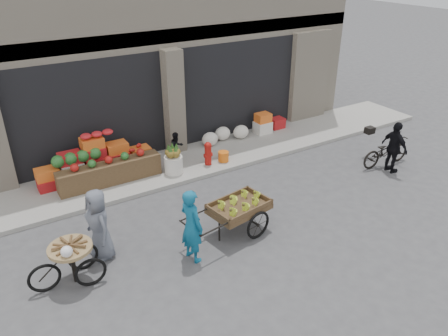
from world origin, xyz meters
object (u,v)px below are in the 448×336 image
orange_bucket (223,156)px  tricycle_cart (72,258)px  banana_cart (238,206)px  vendor_woman (192,226)px  vendor_grey (99,224)px  seated_person (177,147)px  cyclist (394,148)px  pineapple_bin (174,165)px  bicycle (386,151)px  fire_hydrant (208,152)px

orange_bucket → tricycle_cart: bearing=-151.0°
banana_cart → vendor_woman: (-1.32, -0.31, 0.13)m
banana_cart → vendor_grey: (-2.91, 0.76, 0.10)m
seated_person → vendor_grey: size_ratio=0.59×
orange_bucket → cyclist: size_ratio=0.21×
pineapple_bin → bicycle: bicycle is taller
tricycle_cart → orange_bucket: bearing=29.8°
vendor_woman → tricycle_cart: (-2.31, 0.58, -0.26)m
vendor_woman → vendor_grey: size_ratio=1.04×
banana_cart → bicycle: banana_cart is taller
pineapple_bin → fire_hydrant: bearing=-2.6°
orange_bucket → vendor_woman: bearing=-129.8°
cyclist → seated_person: bearing=58.5°
pineapple_bin → cyclist: (5.53, -3.05, 0.39)m
pineapple_bin → tricycle_cart: (-3.58, -2.97, 0.20)m
pineapple_bin → vendor_woman: (-1.27, -3.55, 0.45)m
pineapple_bin → orange_bucket: bearing=-3.6°
fire_hydrant → vendor_grey: size_ratio=0.45×
pineapple_bin → cyclist: bearing=-28.9°
seated_person → bicycle: (5.33, -3.25, -0.13)m
tricycle_cart → pineapple_bin: bearing=40.4°
seated_person → vendor_grey: 4.49m
bicycle → cyclist: (-0.20, -0.40, 0.31)m
fire_hydrant → vendor_woman: size_ratio=0.43×
fire_hydrant → banana_cart: 3.36m
banana_cart → bicycle: size_ratio=1.39×
vendor_woman → bicycle: size_ratio=0.96×
seated_person → vendor_grey: vendor_grey is taller
pineapple_bin → vendor_woman: vendor_woman is taller
pineapple_bin → seated_person: size_ratio=0.56×
banana_cart → vendor_grey: vendor_grey is taller
fire_hydrant → vendor_woman: (-2.37, -3.50, 0.32)m
vendor_woman → seated_person: bearing=-33.1°
bicycle → cyclist: cyclist is taller
fire_hydrant → vendor_woman: 4.24m
tricycle_cart → banana_cart: bearing=-3.4°
pineapple_bin → vendor_grey: vendor_grey is taller
seated_person → banana_cart: 3.85m
banana_cart → bicycle: (5.68, 0.59, -0.24)m
bicycle → cyclist: size_ratio=1.12×
cyclist → vendor_woman: bearing=98.1°
vendor_grey → orange_bucket: bearing=111.3°
fire_hydrant → orange_bucket: fire_hydrant is taller
fire_hydrant → bicycle: bicycle is taller
vendor_grey → pineapple_bin: bearing=124.1°
bicycle → fire_hydrant: bearing=64.7°
vendor_woman → banana_cart: bearing=-88.0°
orange_bucket → cyclist: (3.93, -2.95, 0.49)m
fire_hydrant → tricycle_cart: (-4.68, -2.92, 0.06)m
pineapple_bin → bicycle: bearing=-24.8°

